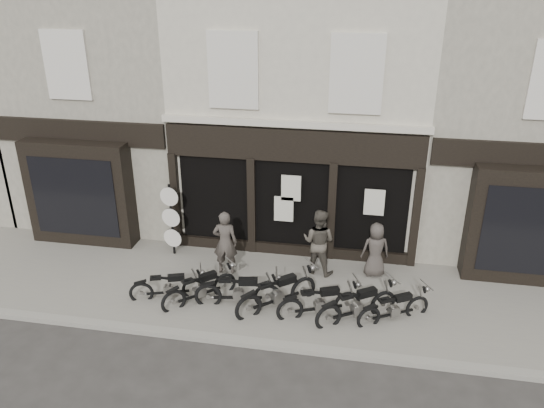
% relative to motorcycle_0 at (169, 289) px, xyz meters
% --- Properties ---
extents(ground_plane, '(90.00, 90.00, 0.00)m').
position_rel_motorcycle_0_xyz_m(ground_plane, '(2.72, -0.08, -0.37)').
color(ground_plane, '#2D2B28').
rests_on(ground_plane, ground).
extents(pavement, '(30.00, 4.20, 0.12)m').
position_rel_motorcycle_0_xyz_m(pavement, '(2.72, 0.82, -0.31)').
color(pavement, slate).
rests_on(pavement, ground_plane).
extents(kerb, '(30.00, 0.25, 0.13)m').
position_rel_motorcycle_0_xyz_m(kerb, '(2.72, -1.33, -0.30)').
color(kerb, gray).
rests_on(kerb, ground_plane).
extents(central_building, '(7.30, 6.22, 8.34)m').
position_rel_motorcycle_0_xyz_m(central_building, '(2.72, 5.87, 3.71)').
color(central_building, beige).
rests_on(central_building, ground).
extents(neighbour_left, '(5.60, 6.73, 8.34)m').
position_rel_motorcycle_0_xyz_m(neighbour_left, '(-3.63, 5.81, 3.67)').
color(neighbour_left, gray).
rests_on(neighbour_left, ground).
extents(neighbour_right, '(5.60, 6.73, 8.34)m').
position_rel_motorcycle_0_xyz_m(neighbour_right, '(9.07, 5.81, 3.67)').
color(neighbour_right, gray).
rests_on(neighbour_right, ground).
extents(motorcycle_0, '(1.87, 0.87, 0.93)m').
position_rel_motorcycle_0_xyz_m(motorcycle_0, '(0.00, 0.00, 0.00)').
color(motorcycle_0, black).
rests_on(motorcycle_0, ground).
extents(motorcycle_1, '(1.66, 1.60, 0.99)m').
position_rel_motorcycle_0_xyz_m(motorcycle_1, '(0.83, 0.03, 0.03)').
color(motorcycle_1, black).
rests_on(motorcycle_1, ground).
extents(motorcycle_2, '(2.16, 0.71, 1.04)m').
position_rel_motorcycle_0_xyz_m(motorcycle_2, '(1.83, 0.04, 0.05)').
color(motorcycle_2, black).
rests_on(motorcycle_2, ground).
extents(motorcycle_3, '(1.90, 1.70, 1.10)m').
position_rel_motorcycle_0_xyz_m(motorcycle_3, '(2.80, 0.08, 0.07)').
color(motorcycle_3, black).
rests_on(motorcycle_3, ground).
extents(motorcycle_4, '(1.99, 1.06, 1.01)m').
position_rel_motorcycle_0_xyz_m(motorcycle_4, '(3.86, -0.05, 0.03)').
color(motorcycle_4, black).
rests_on(motorcycle_4, ground).
extents(motorcycle_5, '(1.95, 1.43, 1.05)m').
position_rel_motorcycle_0_xyz_m(motorcycle_5, '(4.76, -0.05, 0.05)').
color(motorcycle_5, black).
rests_on(motorcycle_5, ground).
extents(motorcycle_6, '(1.76, 1.19, 0.93)m').
position_rel_motorcycle_0_xyz_m(motorcycle_6, '(5.63, 0.07, 0.00)').
color(motorcycle_6, black).
rests_on(motorcycle_6, ground).
extents(man_left, '(0.70, 0.48, 1.83)m').
position_rel_motorcycle_0_xyz_m(man_left, '(1.11, 1.48, 0.67)').
color(man_left, '#413A35').
rests_on(man_left, pavement).
extents(man_centre, '(1.06, 0.92, 1.87)m').
position_rel_motorcycle_0_xyz_m(man_centre, '(3.61, 1.95, 0.69)').
color(man_centre, '#47423A').
rests_on(man_centre, pavement).
extents(man_right, '(0.85, 0.65, 1.54)m').
position_rel_motorcycle_0_xyz_m(man_right, '(5.14, 2.06, 0.52)').
color(man_right, '#403A35').
rests_on(man_right, pavement).
extents(advert_sign_post, '(0.56, 0.36, 2.31)m').
position_rel_motorcycle_0_xyz_m(advert_sign_post, '(-0.67, 2.20, 0.76)').
color(advert_sign_post, black).
rests_on(advert_sign_post, ground).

